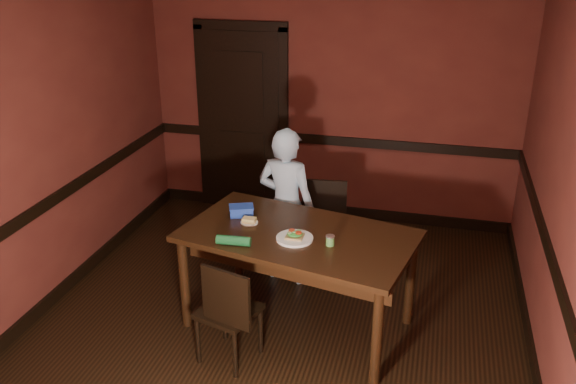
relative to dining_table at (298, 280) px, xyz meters
The scene contains 21 objects.
floor 0.45m from the dining_table, 158.76° to the right, with size 4.00×4.50×0.01m, color black.
wall_back 2.39m from the dining_table, 94.06° to the left, with size 4.00×0.02×2.70m, color #5A231B.
wall_front 2.50m from the dining_table, 93.85° to the right, with size 4.00×0.02×2.70m, color #5A231B.
wall_left 2.35m from the dining_table, behind, with size 0.02×4.50×2.70m, color #5A231B.
wall_right 2.07m from the dining_table, ahead, with size 0.02×4.50×2.70m, color #5A231B.
dado_back 2.23m from the dining_table, 94.09° to the left, with size 4.00×0.03×0.10m, color black.
dado_left 2.20m from the dining_table, behind, with size 0.03×4.50×0.10m, color black.
dado_right 1.89m from the dining_table, ahead, with size 0.03×4.50×0.10m, color black.
baseboard_back 2.21m from the dining_table, 94.09° to the left, with size 4.00×0.03×0.12m, color black.
baseboard_left 2.17m from the dining_table, behind, with size 0.03×4.50×0.12m, color black.
baseboard_right 1.86m from the dining_table, ahead, with size 0.03×4.50×0.12m, color black.
door 2.54m from the dining_table, 118.19° to the left, with size 1.05×0.07×2.20m.
dining_table is the anchor object (origin of this frame).
chair_far 0.82m from the dining_table, 90.57° to the left, with size 0.42×0.42×0.90m, color black, non-canonical shape.
chair_near 0.68m from the dining_table, 125.81° to the right, with size 0.40×0.40×0.85m, color black, non-canonical shape.
person 0.82m from the dining_table, 111.47° to the left, with size 0.53×0.35×1.46m, color #AACBDC.
sandwich_plate 0.45m from the dining_table, 91.08° to the right, with size 0.28×0.28×0.07m.
sauce_jar 0.55m from the dining_table, 26.05° to the right, with size 0.07×0.07×0.08m.
cheese_saucer 0.61m from the dining_table, 168.92° to the left, with size 0.14×0.14×0.04m.
food_tub 0.73m from the dining_table, 158.66° to the left, with size 0.24×0.20×0.08m.
wrapped_veg 0.69m from the dining_table, 144.19° to the right, with size 0.07×0.07×0.26m, color #175627.
Camera 1 is at (1.12, -4.08, 2.97)m, focal length 38.00 mm.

